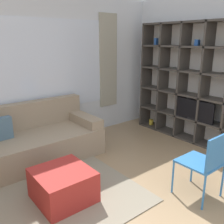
# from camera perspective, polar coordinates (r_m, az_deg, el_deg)

# --- Properties ---
(wall_back) EXTENTS (6.30, 0.11, 2.70)m
(wall_back) POSITION_cam_1_polar(r_m,az_deg,el_deg) (4.59, -17.15, 8.81)
(wall_back) COLOR silver
(wall_back) RESTS_ON ground_plane
(wall_right) EXTENTS (0.07, 4.32, 2.70)m
(wall_right) POSITION_cam_1_polar(r_m,az_deg,el_deg) (5.05, 19.61, 9.15)
(wall_right) COLOR silver
(wall_right) RESTS_ON ground_plane
(area_rug) EXTENTS (2.83, 2.04, 0.01)m
(area_rug) POSITION_cam_1_polar(r_m,az_deg,el_deg) (3.36, -20.49, -19.30)
(area_rug) COLOR gray
(area_rug) RESTS_ON ground_plane
(shelving_unit) EXTENTS (0.35, 2.41, 2.21)m
(shelving_unit) POSITION_cam_1_polar(r_m,az_deg,el_deg) (4.94, 18.31, 6.11)
(shelving_unit) COLOR silver
(shelving_unit) RESTS_ON ground_plane
(couch_main) EXTENTS (2.06, 0.98, 0.89)m
(couch_main) POSITION_cam_1_polar(r_m,az_deg,el_deg) (4.27, -17.42, -6.42)
(couch_main) COLOR gray
(couch_main) RESTS_ON ground_plane
(ottoman) EXTENTS (0.64, 0.67, 0.39)m
(ottoman) POSITION_cam_1_polar(r_m,az_deg,el_deg) (3.21, -11.14, -16.12)
(ottoman) COLOR #A82823
(ottoman) RESTS_ON ground_plane
(folding_chair) EXTENTS (0.44, 0.46, 0.86)m
(folding_chair) POSITION_cam_1_polar(r_m,az_deg,el_deg) (3.23, 20.74, -10.22)
(folding_chair) COLOR #3375B7
(folding_chair) RESTS_ON ground_plane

